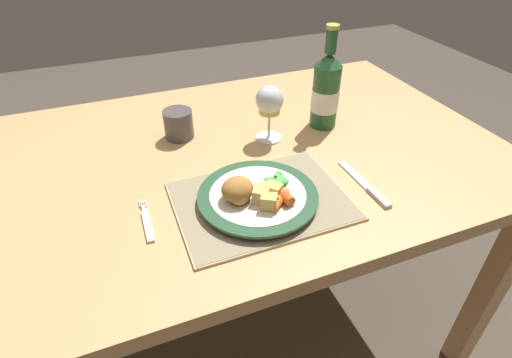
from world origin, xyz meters
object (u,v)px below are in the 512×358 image
(dining_table, at_px, (212,184))
(wine_glass, at_px, (269,103))
(bottle, at_px, (326,91))
(table_knife, at_px, (368,187))
(drinking_cup, at_px, (178,123))
(fork, at_px, (147,223))
(dinner_plate, at_px, (258,197))

(dining_table, bearing_deg, wine_glass, 10.31)
(bottle, bearing_deg, table_knife, -99.47)
(drinking_cup, bearing_deg, fork, -113.72)
(dinner_plate, height_order, bottle, bottle)
(dining_table, xyz_separation_m, bottle, (0.34, 0.04, 0.19))
(dinner_plate, bearing_deg, wine_glass, 62.12)
(fork, distance_m, bottle, 0.58)
(drinking_cup, bearing_deg, dinner_plate, -74.73)
(fork, distance_m, table_knife, 0.48)
(dining_table, distance_m, wine_glass, 0.26)
(fork, xyz_separation_m, drinking_cup, (0.14, 0.31, 0.04))
(dinner_plate, height_order, table_knife, dinner_plate)
(bottle, bearing_deg, wine_glass, -175.40)
(fork, xyz_separation_m, table_knife, (0.48, -0.06, 0.00))
(dining_table, height_order, fork, fork)
(fork, xyz_separation_m, wine_glass, (0.36, 0.22, 0.10))
(wine_glass, relative_size, drinking_cup, 1.93)
(wine_glass, xyz_separation_m, bottle, (0.17, 0.01, -0.00))
(table_knife, relative_size, drinking_cup, 2.43)
(fork, bearing_deg, drinking_cup, 66.28)
(dinner_plate, distance_m, wine_glass, 0.29)
(wine_glass, height_order, drinking_cup, wine_glass)
(dining_table, xyz_separation_m, table_knife, (0.29, -0.25, 0.09))
(bottle, height_order, drinking_cup, bottle)
(dining_table, relative_size, drinking_cup, 19.59)
(wine_glass, bearing_deg, table_knife, -66.94)
(dining_table, bearing_deg, table_knife, -40.70)
(wine_glass, bearing_deg, bottle, 4.60)
(fork, height_order, drinking_cup, drinking_cup)
(drinking_cup, bearing_deg, table_knife, -48.04)
(dinner_plate, bearing_deg, drinking_cup, 105.27)
(drinking_cup, bearing_deg, bottle, -11.79)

